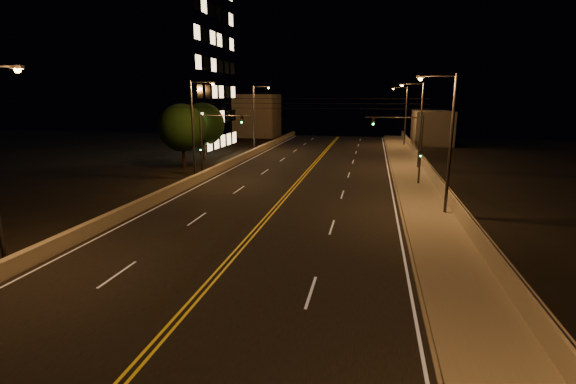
% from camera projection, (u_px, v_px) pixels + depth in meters
% --- Properties ---
extents(road, '(18.00, 120.00, 0.02)m').
position_uv_depth(road, '(264.00, 221.00, 27.41)').
color(road, black).
rests_on(road, ground).
extents(sidewalk, '(3.60, 120.00, 0.30)m').
position_uv_depth(sidewalk, '(436.00, 229.00, 25.29)').
color(sidewalk, gray).
rests_on(sidewalk, ground).
extents(curb, '(0.14, 120.00, 0.15)m').
position_uv_depth(curb, '(405.00, 228.00, 25.67)').
color(curb, gray).
rests_on(curb, ground).
extents(parapet_wall, '(0.30, 120.00, 1.00)m').
position_uv_depth(parapet_wall, '(466.00, 220.00, 24.83)').
color(parapet_wall, '#A09A85').
rests_on(parapet_wall, sidewalk).
extents(jersey_barrier, '(0.45, 120.00, 0.85)m').
position_uv_depth(jersey_barrier, '(136.00, 207.00, 29.10)').
color(jersey_barrier, '#A09A85').
rests_on(jersey_barrier, ground).
extents(distant_building_right, '(6.00, 10.00, 5.55)m').
position_uv_depth(distant_building_right, '(432.00, 127.00, 70.49)').
color(distant_building_right, slate).
rests_on(distant_building_right, ground).
extents(distant_building_left, '(8.00, 8.00, 8.30)m').
position_uv_depth(distant_building_left, '(257.00, 116.00, 83.20)').
color(distant_building_left, slate).
rests_on(distant_building_left, ground).
extents(parapet_rail, '(0.06, 120.00, 0.06)m').
position_uv_depth(parapet_rail, '(467.00, 212.00, 24.71)').
color(parapet_rail, black).
rests_on(parapet_rail, parapet_wall).
extents(lane_markings, '(17.32, 116.00, 0.00)m').
position_uv_depth(lane_markings, '(264.00, 221.00, 27.34)').
color(lane_markings, silver).
rests_on(lane_markings, road).
extents(streetlight_1, '(2.55, 0.28, 9.43)m').
position_uv_depth(streetlight_1, '(447.00, 137.00, 27.27)').
color(streetlight_1, '#2D2D33').
rests_on(streetlight_1, ground).
extents(streetlight_2, '(2.55, 0.28, 9.43)m').
position_uv_depth(streetlight_2, '(418.00, 120.00, 44.97)').
color(streetlight_2, '#2D2D33').
rests_on(streetlight_2, ground).
extents(streetlight_3, '(2.55, 0.28, 9.43)m').
position_uv_depth(streetlight_3, '(404.00, 112.00, 66.29)').
color(streetlight_3, '#2D2D33').
rests_on(streetlight_3, ground).
extents(streetlight_5, '(2.55, 0.28, 9.43)m').
position_uv_depth(streetlight_5, '(195.00, 124.00, 39.76)').
color(streetlight_5, '#2D2D33').
rests_on(streetlight_5, ground).
extents(streetlight_6, '(2.55, 0.28, 9.43)m').
position_uv_depth(streetlight_6, '(256.00, 114.00, 60.03)').
color(streetlight_6, '#2D2D33').
rests_on(streetlight_6, ground).
extents(traffic_signal_right, '(5.11, 0.31, 6.36)m').
position_uv_depth(traffic_signal_right, '(410.00, 142.00, 37.12)').
color(traffic_signal_right, '#2D2D33').
rests_on(traffic_signal_right, ground).
extents(traffic_signal_left, '(5.11, 0.31, 6.36)m').
position_uv_depth(traffic_signal_left, '(210.00, 138.00, 40.76)').
color(traffic_signal_left, '#2D2D33').
rests_on(traffic_signal_left, ground).
extents(overhead_wires, '(22.00, 0.03, 0.83)m').
position_uv_depth(overhead_wires, '(292.00, 103.00, 34.81)').
color(overhead_wires, black).
extents(building_tower, '(24.00, 15.00, 28.06)m').
position_uv_depth(building_tower, '(132.00, 54.00, 55.60)').
color(building_tower, slate).
rests_on(building_tower, ground).
extents(tree_0, '(5.31, 5.31, 7.20)m').
position_uv_depth(tree_0, '(182.00, 128.00, 46.61)').
color(tree_0, black).
rests_on(tree_0, ground).
extents(tree_1, '(5.31, 5.31, 7.20)m').
position_uv_depth(tree_1, '(203.00, 124.00, 52.36)').
color(tree_1, black).
rests_on(tree_1, ground).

